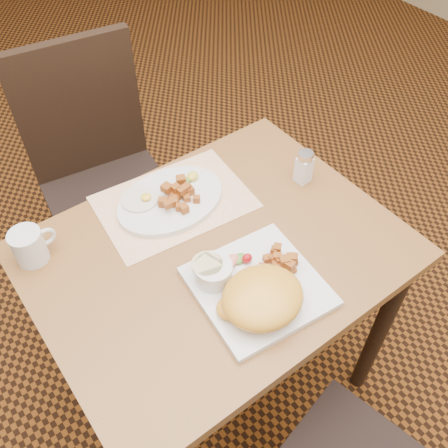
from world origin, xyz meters
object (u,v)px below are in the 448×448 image
(chair_far, at_px, (100,168))
(plate_oval, at_px, (170,200))
(salt_shaker, at_px, (304,167))
(coffee_mug, at_px, (30,246))
(table, at_px, (217,275))
(plate_square, at_px, (258,286))

(chair_far, bearing_deg, plate_oval, 99.17)
(salt_shaker, distance_m, coffee_mug, 0.74)
(table, relative_size, coffee_mug, 8.12)
(table, height_order, chair_far, chair_far)
(salt_shaker, bearing_deg, plate_oval, 157.21)
(table, bearing_deg, plate_oval, 91.36)
(plate_square, relative_size, plate_oval, 0.92)
(table, relative_size, chair_far, 0.93)
(chair_far, distance_m, plate_oval, 0.53)
(chair_far, height_order, salt_shaker, chair_far)
(chair_far, bearing_deg, table, 99.26)
(salt_shaker, xyz_separation_m, coffee_mug, (-0.72, 0.19, -0.01))
(table, distance_m, salt_shaker, 0.38)
(chair_far, distance_m, coffee_mug, 0.62)
(table, relative_size, plate_oval, 2.96)
(table, xyz_separation_m, plate_square, (0.01, -0.15, 0.12))
(salt_shaker, height_order, coffee_mug, salt_shaker)
(salt_shaker, bearing_deg, table, -170.26)
(chair_far, bearing_deg, coffee_mug, 58.53)
(plate_square, height_order, coffee_mug, coffee_mug)
(table, distance_m, coffee_mug, 0.48)
(plate_oval, height_order, coffee_mug, coffee_mug)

